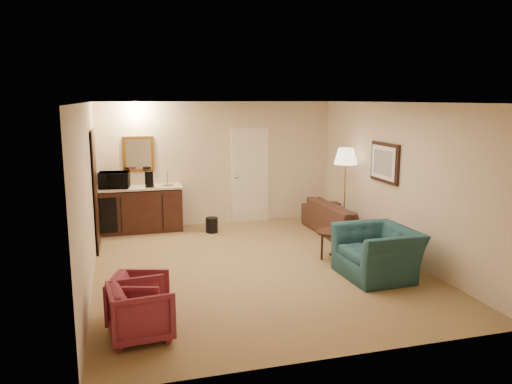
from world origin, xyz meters
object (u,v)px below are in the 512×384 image
(rose_chair_near, at_px, (141,309))
(waste_bin, at_px, (212,225))
(rose_chair_far, at_px, (139,297))
(floor_lamp, at_px, (345,192))
(wetbar_cabinet, at_px, (141,209))
(sofa, at_px, (344,214))
(coffee_maker, at_px, (149,179))
(microwave, at_px, (114,178))
(teal_armchair, at_px, (378,244))
(coffee_table, at_px, (341,245))

(rose_chair_near, height_order, waste_bin, rose_chair_near)
(rose_chair_near, relative_size, rose_chair_far, 1.06)
(rose_chair_near, bearing_deg, floor_lamp, -56.15)
(wetbar_cabinet, distance_m, sofa, 4.06)
(sofa, bearing_deg, wetbar_cabinet, 67.73)
(wetbar_cabinet, distance_m, floor_lamp, 4.09)
(floor_lamp, distance_m, coffee_maker, 3.88)
(rose_chair_near, distance_m, coffee_maker, 4.68)
(floor_lamp, xyz_separation_m, microwave, (-4.35, 1.30, 0.25))
(waste_bin, bearing_deg, sofa, -20.95)
(rose_chair_near, bearing_deg, waste_bin, -26.50)
(rose_chair_near, relative_size, waste_bin, 2.26)
(sofa, distance_m, waste_bin, 2.64)
(teal_armchair, relative_size, coffee_table, 1.33)
(sofa, xyz_separation_m, floor_lamp, (0.05, 0.10, 0.43))
(sofa, xyz_separation_m, waste_bin, (-2.45, 0.94, -0.28))
(floor_lamp, xyz_separation_m, waste_bin, (-2.50, 0.84, -0.71))
(microwave, bearing_deg, coffee_maker, 0.15)
(teal_armchair, distance_m, rose_chair_far, 3.61)
(wetbar_cabinet, height_order, waste_bin, wetbar_cabinet)
(sofa, bearing_deg, coffee_table, 151.32)
(coffee_table, distance_m, floor_lamp, 1.71)
(teal_armchair, height_order, waste_bin, teal_armchair)
(microwave, bearing_deg, floor_lamp, -8.77)
(rose_chair_far, xyz_separation_m, coffee_maker, (0.42, 4.21, 0.75))
(wetbar_cabinet, relative_size, teal_armchair, 1.42)
(rose_chair_far, xyz_separation_m, floor_lamp, (4.10, 3.00, 0.54))
(teal_armchair, distance_m, waste_bin, 3.74)
(rose_chair_far, height_order, coffee_maker, coffee_maker)
(sofa, height_order, teal_armchair, teal_armchair)
(teal_armchair, distance_m, floor_lamp, 2.43)
(wetbar_cabinet, bearing_deg, floor_lamp, -18.92)
(wetbar_cabinet, xyz_separation_m, rose_chair_far, (-0.25, -4.32, -0.13))
(rose_chair_near, bearing_deg, microwave, -2.77)
(waste_bin, bearing_deg, rose_chair_near, -110.68)
(rose_chair_near, height_order, coffee_table, rose_chair_near)
(wetbar_cabinet, relative_size, rose_chair_near, 2.37)
(floor_lamp, distance_m, microwave, 4.55)
(rose_chair_near, xyz_separation_m, coffee_table, (3.38, 1.97, -0.10))
(microwave, bearing_deg, waste_bin, -6.10)
(rose_chair_far, bearing_deg, floor_lamp, -37.26)
(coffee_table, xyz_separation_m, microwave, (-3.63, 2.72, 0.87))
(wetbar_cabinet, bearing_deg, rose_chair_far, -93.31)
(wetbar_cabinet, xyz_separation_m, coffee_maker, (0.17, -0.11, 0.62))
(sofa, bearing_deg, teal_armchair, 165.41)
(coffee_table, distance_m, waste_bin, 2.88)
(waste_bin, bearing_deg, microwave, 166.08)
(teal_armchair, bearing_deg, rose_chair_far, -81.48)
(wetbar_cabinet, xyz_separation_m, floor_lamp, (3.85, -1.32, 0.40))
(wetbar_cabinet, height_order, microwave, microwave)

